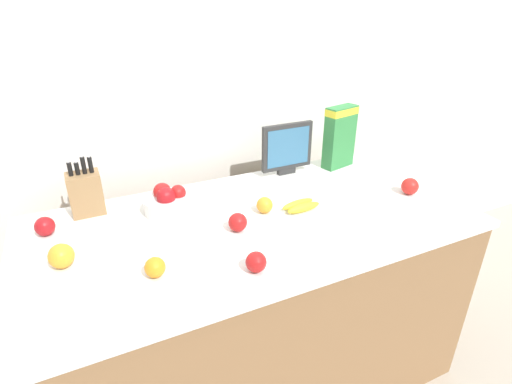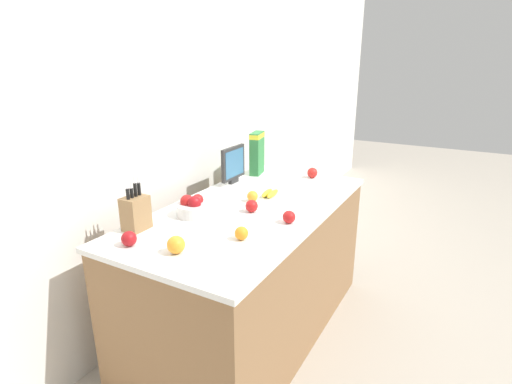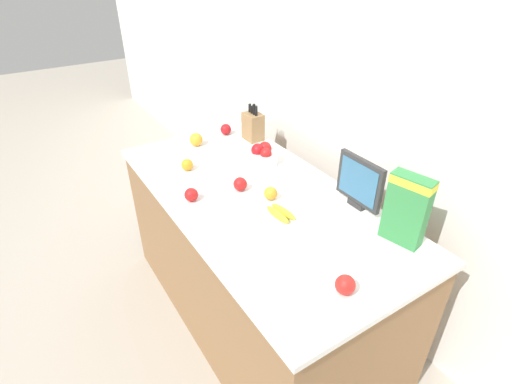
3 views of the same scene
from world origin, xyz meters
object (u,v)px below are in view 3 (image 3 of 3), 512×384
object	(u,v)px
small_monitor	(359,182)
cereal_box	(407,207)
orange_by_cereal	(187,165)
knife_block	(253,126)
apple_middle	(345,285)
apple_leftmost	(226,129)
banana_bunch	(280,213)
apple_rightmost	(191,195)
orange_back_center	(196,139)
apple_front	(240,184)
orange_mid_left	(271,193)
fruit_bowl	(261,155)

from	to	relation	value
small_monitor	cereal_box	size ratio (longest dim) A/B	0.84
cereal_box	orange_by_cereal	size ratio (longest dim) A/B	4.73
knife_block	apple_middle	distance (m)	1.44
knife_block	apple_leftmost	distance (m)	0.21
banana_bunch	apple_rightmost	xyz separation A→B (m)	(-0.36, -0.30, 0.02)
apple_middle	apple_rightmost	bearing A→B (deg)	-166.27
knife_block	cereal_box	xyz separation A→B (m)	(1.26, -0.02, 0.08)
apple_middle	orange_back_center	world-z (taller)	orange_back_center
apple_front	apple_leftmost	distance (m)	0.74
apple_middle	cereal_box	bearing A→B (deg)	103.16
cereal_box	apple_front	bearing A→B (deg)	-166.00
orange_mid_left	fruit_bowl	bearing A→B (deg)	153.50
apple_rightmost	orange_by_cereal	distance (m)	0.33
apple_rightmost	orange_mid_left	size ratio (longest dim) A/B	1.02
apple_front	orange_by_cereal	world-z (taller)	apple_front
small_monitor	orange_mid_left	xyz separation A→B (m)	(-0.29, -0.32, -0.11)
fruit_bowl	apple_middle	size ratio (longest dim) A/B	2.66
small_monitor	orange_by_cereal	size ratio (longest dim) A/B	3.98
knife_block	orange_by_cereal	distance (m)	0.58
small_monitor	orange_back_center	xyz separation A→B (m)	(-1.08, -0.37, -0.10)
cereal_box	apple_rightmost	xyz separation A→B (m)	(-0.79, -0.64, -0.14)
apple_front	apple_leftmost	xyz separation A→B (m)	(-0.68, 0.29, 0.00)
fruit_bowl	banana_bunch	bearing A→B (deg)	-23.75
apple_rightmost	apple_leftmost	xyz separation A→B (m)	(-0.63, 0.55, 0.00)
small_monitor	apple_rightmost	world-z (taller)	small_monitor
apple_front	apple_leftmost	size ratio (longest dim) A/B	0.99
apple_rightmost	apple_middle	bearing A→B (deg)	13.73
knife_block	orange_back_center	distance (m)	0.39
cereal_box	orange_mid_left	size ratio (longest dim) A/B	4.67
orange_mid_left	banana_bunch	bearing A→B (deg)	-16.64
apple_front	orange_back_center	xyz separation A→B (m)	(-0.63, 0.04, 0.01)
banana_bunch	apple_leftmost	size ratio (longest dim) A/B	2.27
orange_back_center	orange_by_cereal	distance (m)	0.33
apple_middle	apple_leftmost	xyz separation A→B (m)	(-1.53, 0.33, -0.00)
small_monitor	cereal_box	distance (m)	0.30
orange_back_center	apple_leftmost	bearing A→B (deg)	101.69
orange_back_center	banana_bunch	bearing A→B (deg)	-0.03
apple_middle	apple_leftmost	world-z (taller)	apple_middle
fruit_bowl	apple_leftmost	world-z (taller)	fruit_bowl
knife_block	orange_back_center	xyz separation A→B (m)	(-0.11, -0.36, -0.05)
apple_leftmost	orange_by_cereal	size ratio (longest dim) A/B	1.09
knife_block	orange_back_center	world-z (taller)	knife_block
apple_leftmost	orange_mid_left	bearing A→B (deg)	-13.57
orange_mid_left	orange_back_center	bearing A→B (deg)	-176.75
apple_middle	orange_mid_left	world-z (taller)	apple_middle
apple_rightmost	orange_back_center	xyz separation A→B (m)	(-0.58, 0.30, 0.01)
cereal_box	orange_back_center	bearing A→B (deg)	-179.15
apple_middle	orange_by_cereal	bearing A→B (deg)	-175.19
banana_bunch	apple_rightmost	size ratio (longest dim) A/B	2.39
small_monitor	apple_rightmost	size ratio (longest dim) A/B	3.85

